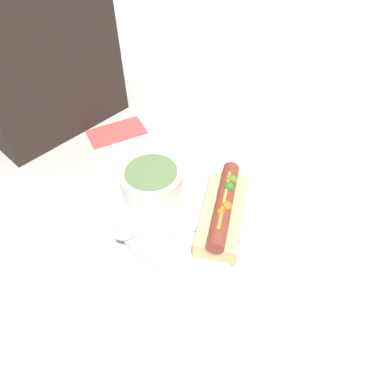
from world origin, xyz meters
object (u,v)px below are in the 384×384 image
(hot_dog, at_px, (223,210))
(spoon, at_px, (141,234))
(soup_bowl, at_px, (152,182))
(seated_diner, at_px, (31,22))

(hot_dog, bearing_deg, spoon, 116.01)
(spoon, bearing_deg, soup_bowl, -104.41)
(soup_bowl, relative_size, spoon, 0.89)
(hot_dog, distance_m, spoon, 0.15)
(hot_dog, relative_size, seated_diner, 0.35)
(seated_diner, bearing_deg, spoon, -104.04)
(hot_dog, distance_m, soup_bowl, 0.14)
(soup_bowl, xyz_separation_m, seated_diner, (0.02, 0.34, 0.19))
(hot_dog, bearing_deg, soup_bowl, 75.99)
(spoon, xyz_separation_m, seated_diner, (0.10, 0.40, 0.22))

